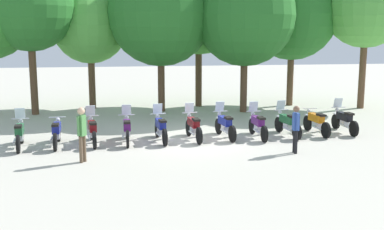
% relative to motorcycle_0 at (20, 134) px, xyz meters
% --- Properties ---
extents(ground_plane, '(80.00, 80.00, 0.00)m').
position_rel_motorcycle_0_xyz_m(ground_plane, '(6.40, 0.24, -0.52)').
color(ground_plane, '#BCB7A8').
extents(motorcycle_0, '(0.62, 2.19, 1.37)m').
position_rel_motorcycle_0_xyz_m(motorcycle_0, '(0.00, 0.00, 0.00)').
color(motorcycle_0, black).
rests_on(motorcycle_0, ground_plane).
extents(motorcycle_1, '(0.62, 2.19, 0.99)m').
position_rel_motorcycle_0_xyz_m(motorcycle_1, '(1.28, 0.10, -0.01)').
color(motorcycle_1, black).
rests_on(motorcycle_1, ground_plane).
extents(motorcycle_2, '(0.62, 2.18, 1.37)m').
position_rel_motorcycle_0_xyz_m(motorcycle_2, '(2.56, 0.20, 0.00)').
color(motorcycle_2, black).
rests_on(motorcycle_2, ground_plane).
extents(motorcycle_3, '(0.62, 2.19, 1.37)m').
position_rel_motorcycle_0_xyz_m(motorcycle_3, '(3.84, 0.23, 0.00)').
color(motorcycle_3, black).
rests_on(motorcycle_3, ground_plane).
extents(motorcycle_4, '(0.62, 2.19, 1.37)m').
position_rel_motorcycle_0_xyz_m(motorcycle_4, '(5.12, 0.29, 0.00)').
color(motorcycle_4, black).
rests_on(motorcycle_4, ground_plane).
extents(motorcycle_5, '(0.62, 2.19, 1.37)m').
position_rel_motorcycle_0_xyz_m(motorcycle_5, '(6.40, 0.35, 0.00)').
color(motorcycle_5, black).
rests_on(motorcycle_5, ground_plane).
extents(motorcycle_6, '(0.62, 2.18, 1.37)m').
position_rel_motorcycle_0_xyz_m(motorcycle_6, '(7.67, 0.49, 0.00)').
color(motorcycle_6, black).
rests_on(motorcycle_6, ground_plane).
extents(motorcycle_7, '(0.62, 2.19, 1.37)m').
position_rel_motorcycle_0_xyz_m(motorcycle_7, '(8.96, 0.29, 0.00)').
color(motorcycle_7, black).
rests_on(motorcycle_7, ground_plane).
extents(motorcycle_8, '(0.62, 2.19, 1.37)m').
position_rel_motorcycle_0_xyz_m(motorcycle_8, '(10.23, 0.45, 0.00)').
color(motorcycle_8, black).
rests_on(motorcycle_8, ground_plane).
extents(motorcycle_9, '(0.62, 2.19, 0.99)m').
position_rel_motorcycle_0_xyz_m(motorcycle_9, '(11.52, 0.58, -0.01)').
color(motorcycle_9, black).
rests_on(motorcycle_9, ground_plane).
extents(motorcycle_10, '(0.62, 2.19, 1.37)m').
position_rel_motorcycle_0_xyz_m(motorcycle_10, '(12.80, 0.71, 0.00)').
color(motorcycle_10, black).
rests_on(motorcycle_10, ground_plane).
extents(person_0, '(0.23, 0.40, 1.65)m').
position_rel_motorcycle_0_xyz_m(person_0, '(9.55, -2.25, 0.45)').
color(person_0, black).
rests_on(person_0, ground_plane).
extents(person_1, '(0.33, 0.37, 1.79)m').
position_rel_motorcycle_0_xyz_m(person_1, '(2.39, -2.33, 0.54)').
color(person_1, brown).
rests_on(person_1, ground_plane).
extents(tree_1, '(4.36, 4.36, 7.51)m').
position_rel_motorcycle_0_xyz_m(tree_1, '(-0.66, 7.20, 4.80)').
color(tree_1, brown).
rests_on(tree_1, ground_plane).
extents(tree_2, '(4.03, 4.03, 6.47)m').
position_rel_motorcycle_0_xyz_m(tree_2, '(2.13, 8.71, 3.93)').
color(tree_2, brown).
rests_on(tree_2, ground_plane).
extents(tree_3, '(5.40, 5.40, 7.76)m').
position_rel_motorcycle_0_xyz_m(tree_3, '(5.77, 7.27, 4.53)').
color(tree_3, brown).
rests_on(tree_3, ground_plane).
extents(tree_4, '(4.87, 4.87, 7.76)m').
position_rel_motorcycle_0_xyz_m(tree_4, '(7.98, 8.60, 4.79)').
color(tree_4, brown).
rests_on(tree_4, ground_plane).
extents(tree_5, '(5.13, 5.13, 7.51)m').
position_rel_motorcycle_0_xyz_m(tree_5, '(9.98, 6.37, 4.42)').
color(tree_5, brown).
rests_on(tree_5, ground_plane).
extents(tree_6, '(4.99, 4.99, 7.56)m').
position_rel_motorcycle_0_xyz_m(tree_6, '(13.16, 8.17, 4.53)').
color(tree_6, brown).
rests_on(tree_6, ground_plane).
extents(tree_7, '(4.45, 4.45, 7.73)m').
position_rel_motorcycle_0_xyz_m(tree_7, '(16.65, 6.57, 4.96)').
color(tree_7, brown).
rests_on(tree_7, ground_plane).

